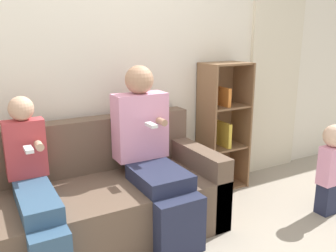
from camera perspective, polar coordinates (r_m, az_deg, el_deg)
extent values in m
cube|color=silver|center=(2.93, -12.98, 10.31)|extent=(10.00, 0.06, 2.55)
cube|color=beige|center=(3.98, 16.93, 9.44)|extent=(0.69, 0.04, 2.32)
cube|color=brown|center=(2.64, -12.52, -14.57)|extent=(2.02, 0.66, 0.41)
cube|color=brown|center=(2.92, -15.19, -7.23)|extent=(2.02, 0.17, 0.83)
cube|color=brown|center=(2.97, 5.10, -9.01)|extent=(0.15, 0.66, 0.58)
cube|color=#232842|center=(2.51, 1.94, -15.93)|extent=(0.35, 0.12, 0.41)
cube|color=#232842|center=(2.61, -1.33, -8.21)|extent=(0.35, 0.46, 0.11)
cube|color=#E599BC|center=(2.78, -4.49, 0.00)|extent=(0.41, 0.19, 0.51)
sphere|color=tan|center=(2.72, -4.64, 7.39)|extent=(0.22, 0.22, 0.22)
cylinder|color=tan|center=(2.70, -1.03, 0.69)|extent=(0.05, 0.10, 0.05)
cube|color=white|center=(2.60, -2.71, 0.16)|extent=(0.05, 0.12, 0.02)
cube|color=#335170|center=(2.40, -20.22, -11.31)|extent=(0.23, 0.52, 0.11)
cube|color=#B73D42|center=(2.61, -21.91, -3.38)|extent=(0.26, 0.12, 0.40)
sphere|color=tan|center=(2.54, -22.51, 2.60)|extent=(0.17, 0.17, 0.17)
cylinder|color=tan|center=(2.50, -20.00, -2.99)|extent=(0.05, 0.10, 0.05)
cube|color=white|center=(2.45, -21.47, -3.53)|extent=(0.05, 0.12, 0.02)
cube|color=#232842|center=(3.34, 24.18, -10.51)|extent=(0.16, 0.12, 0.27)
cube|color=#E599BC|center=(3.23, 24.73, -5.75)|extent=(0.20, 0.12, 0.32)
sphere|color=beige|center=(3.15, 25.21, -1.46)|extent=(0.19, 0.19, 0.19)
cube|color=brown|center=(3.32, 6.06, -0.59)|extent=(0.02, 0.31, 1.22)
cube|color=brown|center=(3.58, 11.58, 0.29)|extent=(0.02, 0.31, 1.22)
cube|color=brown|center=(3.56, 7.47, 0.39)|extent=(0.44, 0.02, 1.22)
cube|color=brown|center=(3.64, 8.55, -9.29)|extent=(0.40, 0.27, 0.02)
cube|color=brown|center=(3.50, 8.79, -3.30)|extent=(0.40, 0.27, 0.02)
cube|color=brown|center=(3.40, 9.06, 3.12)|extent=(0.40, 0.27, 0.02)
cube|color=brown|center=(3.34, 9.33, 9.84)|extent=(0.40, 0.27, 0.02)
cube|color=orange|center=(3.37, 8.80, 4.68)|extent=(0.03, 0.21, 0.17)
cube|color=gold|center=(3.46, 8.79, -1.32)|extent=(0.04, 0.23, 0.24)
cube|color=#429956|center=(3.57, 7.81, -8.09)|extent=(0.06, 0.18, 0.18)
cube|color=orange|center=(3.60, 8.81, -7.45)|extent=(0.03, 0.22, 0.23)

